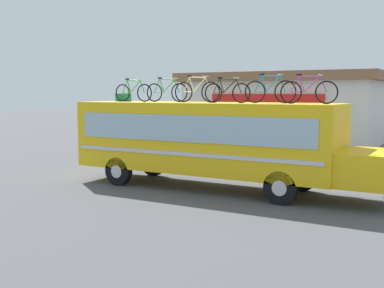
% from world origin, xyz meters
% --- Properties ---
extents(ground_plane, '(120.00, 120.00, 0.00)m').
position_xyz_m(ground_plane, '(0.00, 0.00, 0.00)').
color(ground_plane, '#4C4C4F').
extents(bus, '(10.80, 2.57, 2.96)m').
position_xyz_m(bus, '(0.30, 0.00, 1.72)').
color(bus, yellow).
rests_on(bus, ground).
extents(luggage_bag_1, '(0.51, 0.36, 0.30)m').
position_xyz_m(luggage_bag_1, '(-3.74, 0.35, 3.11)').
color(luggage_bag_1, '#1E7F66').
rests_on(luggage_bag_1, bus).
extents(rooftop_bicycle_1, '(1.66, 0.44, 0.88)m').
position_xyz_m(rooftop_bicycle_1, '(-3.02, 0.03, 3.33)').
color(rooftop_bicycle_1, black).
rests_on(rooftop_bicycle_1, bus).
extents(rooftop_bicycle_2, '(1.75, 0.44, 0.90)m').
position_xyz_m(rooftop_bicycle_2, '(-1.70, 0.27, 3.34)').
color(rooftop_bicycle_2, black).
rests_on(rooftop_bicycle_2, bus).
extents(rooftop_bicycle_3, '(1.78, 0.44, 0.95)m').
position_xyz_m(rooftop_bicycle_3, '(-0.34, 0.07, 3.35)').
color(rooftop_bicycle_3, black).
rests_on(rooftop_bicycle_3, bus).
extents(rooftop_bicycle_4, '(1.67, 0.44, 0.87)m').
position_xyz_m(rooftop_bicycle_4, '(0.92, -0.14, 3.32)').
color(rooftop_bicycle_4, black).
rests_on(rooftop_bicycle_4, bus).
extents(rooftop_bicycle_5, '(1.74, 0.44, 0.96)m').
position_xyz_m(rooftop_bicycle_5, '(2.30, 0.15, 3.36)').
color(rooftop_bicycle_5, black).
rests_on(rooftop_bicycle_5, bus).
extents(rooftop_bicycle_6, '(1.78, 0.44, 0.92)m').
position_xyz_m(rooftop_bicycle_6, '(3.61, -0.08, 3.34)').
color(rooftop_bicycle_6, black).
rests_on(rooftop_bicycle_6, bus).
extents(roadside_building, '(12.29, 10.40, 4.52)m').
position_xyz_m(roadside_building, '(-2.23, 16.65, 2.30)').
color(roadside_building, silver).
rests_on(roadside_building, ground).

